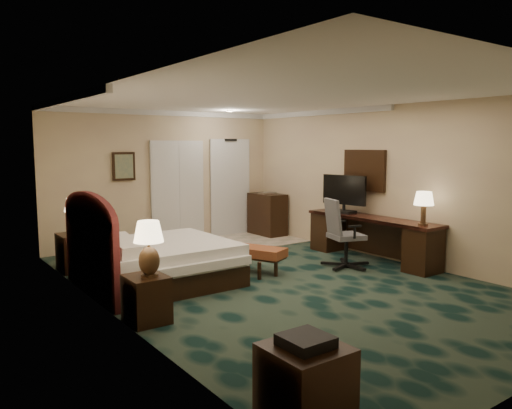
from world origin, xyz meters
TOP-DOWN VIEW (x-y plane):
  - floor at (0.00, 0.00)m, footprint 5.00×7.50m
  - ceiling at (0.00, 0.00)m, footprint 5.00×7.50m
  - wall_back at (0.00, 3.75)m, footprint 5.00×0.00m
  - wall_left at (-2.50, 0.00)m, footprint 0.00×7.50m
  - wall_right at (2.50, 0.00)m, footprint 0.00×7.50m
  - crown_molding at (0.00, 0.00)m, footprint 5.00×7.50m
  - tile_patch at (0.90, 2.90)m, footprint 3.20×1.70m
  - headboard at (-2.44, 1.00)m, footprint 0.12×2.00m
  - entry_door at (1.55, 3.72)m, footprint 1.02×0.06m
  - closet_doors at (0.25, 3.71)m, footprint 1.20×0.06m
  - wall_art at (-0.90, 3.71)m, footprint 0.45×0.06m
  - wall_mirror at (2.46, 0.60)m, footprint 0.05×0.95m
  - bed at (-1.44, 0.95)m, footprint 1.92×1.78m
  - nightstand_near at (-2.26, -0.42)m, footprint 0.43×0.49m
  - nightstand_far at (-2.24, 2.44)m, footprint 0.48×0.55m
  - lamp_near at (-2.24, -0.47)m, footprint 0.40×0.40m
  - lamp_far at (-2.24, 2.39)m, footprint 0.32×0.32m
  - bed_bench at (0.00, 0.78)m, footprint 0.88×1.26m
  - side_table at (-2.20, -3.08)m, footprint 0.55×0.55m
  - desk at (2.20, 0.17)m, footprint 0.57×2.64m
  - tv at (2.17, 0.81)m, footprint 0.24×0.90m
  - desk_lamp at (2.16, -0.90)m, footprint 0.33×0.33m
  - desk_chair at (1.45, 0.05)m, footprint 0.83×0.80m
  - minibar at (2.21, 3.20)m, footprint 0.49×0.88m

SIDE VIEW (x-z plane):
  - floor at x=0.00m, z-range 0.00..0.00m
  - tile_patch at x=0.90m, z-range 0.00..0.01m
  - bed_bench at x=0.00m, z-range 0.00..0.41m
  - nightstand_near at x=-2.26m, z-range 0.00..0.54m
  - side_table at x=-2.20m, z-range 0.00..0.59m
  - nightstand_far at x=-2.24m, z-range 0.00..0.60m
  - bed at x=-1.44m, z-range 0.00..0.61m
  - desk at x=2.20m, z-range 0.00..0.76m
  - minibar at x=2.21m, z-range 0.00..0.93m
  - desk_chair at x=1.45m, z-range 0.00..1.15m
  - headboard at x=-2.44m, z-range 0.00..1.40m
  - lamp_near at x=-2.24m, z-range 0.54..1.17m
  - lamp_far at x=-2.24m, z-range 0.60..1.18m
  - desk_lamp at x=2.16m, z-range 0.76..1.30m
  - entry_door at x=1.55m, z-range -0.04..2.14m
  - closet_doors at x=0.25m, z-range 0.00..2.10m
  - tv at x=2.17m, z-range 0.76..1.46m
  - wall_back at x=0.00m, z-range 0.00..2.70m
  - wall_left at x=-2.50m, z-range 0.00..2.70m
  - wall_right at x=2.50m, z-range 0.00..2.70m
  - wall_mirror at x=2.46m, z-range 1.18..1.93m
  - wall_art at x=-0.90m, z-range 1.33..1.88m
  - crown_molding at x=0.00m, z-range 2.60..2.70m
  - ceiling at x=0.00m, z-range 2.70..2.70m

